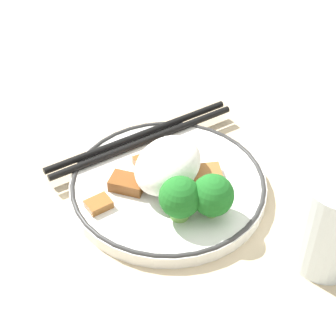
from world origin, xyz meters
The scene contains 12 objects.
ground_plane centered at (0.00, 0.00, 0.00)m, with size 3.00×3.00×0.00m, color #C6B28E.
plate centered at (0.00, 0.00, 0.01)m, with size 0.21×0.21×0.02m.
rice_mound centered at (0.00, 0.00, 0.04)m, with size 0.09×0.06×0.05m.
broccoli_back_left centered at (-0.04, -0.04, 0.04)m, with size 0.04×0.04×0.05m.
broccoli_back_center centered at (-0.02, -0.06, 0.04)m, with size 0.04×0.04×0.05m.
meat_near_front centered at (-0.07, 0.04, 0.02)m, with size 0.03×0.03×0.01m.
meat_near_left centered at (-0.03, 0.03, 0.02)m, with size 0.03×0.04×0.01m.
meat_near_right centered at (0.03, -0.03, 0.02)m, with size 0.04×0.04×0.01m.
meat_near_back centered at (0.04, 0.02, 0.02)m, with size 0.04×0.04×0.01m.
meat_on_rice_edge centered at (0.01, 0.03, 0.02)m, with size 0.03×0.03×0.01m.
chopsticks centered at (0.05, 0.06, 0.02)m, with size 0.22×0.13×0.01m.
drinking_glass centered at (-0.01, -0.18, 0.05)m, with size 0.07×0.07×0.10m.
Camera 1 is at (-0.38, -0.22, 0.43)m, focal length 60.00 mm.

